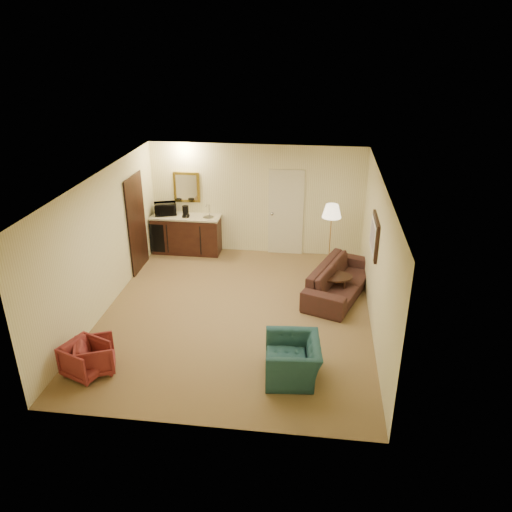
{
  "coord_description": "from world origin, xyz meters",
  "views": [
    {
      "loc": [
        1.41,
        -8.08,
        4.89
      ],
      "look_at": [
        0.31,
        0.5,
        0.99
      ],
      "focal_mm": 35.0,
      "sensor_mm": 36.0,
      "label": 1
    }
  ],
  "objects_px": {
    "coffee_maker": "(186,211)",
    "microwave": "(165,208)",
    "floor_lamp": "(330,238)",
    "coffee_table": "(332,285)",
    "wetbar_cabinet": "(187,234)",
    "teal_armchair": "(293,354)",
    "waste_bin": "(213,249)",
    "rose_chair_far": "(85,357)",
    "rose_chair_near": "(95,354)",
    "sofa": "(340,275)"
  },
  "relations": [
    {
      "from": "teal_armchair",
      "to": "floor_lamp",
      "type": "xyz_separation_m",
      "value": [
        0.57,
        3.85,
        0.37
      ]
    },
    {
      "from": "sofa",
      "to": "waste_bin",
      "type": "xyz_separation_m",
      "value": [
        -2.95,
        1.62,
        -0.28
      ]
    },
    {
      "from": "sofa",
      "to": "coffee_maker",
      "type": "height_order",
      "value": "coffee_maker"
    },
    {
      "from": "rose_chair_near",
      "to": "microwave",
      "type": "xyz_separation_m",
      "value": [
        -0.25,
        4.77,
        0.8
      ]
    },
    {
      "from": "coffee_maker",
      "to": "waste_bin",
      "type": "bearing_deg",
      "value": -15.66
    },
    {
      "from": "wetbar_cabinet",
      "to": "microwave",
      "type": "distance_m",
      "value": 0.81
    },
    {
      "from": "coffee_maker",
      "to": "microwave",
      "type": "bearing_deg",
      "value": 153.42
    },
    {
      "from": "sofa",
      "to": "teal_armchair",
      "type": "relative_size",
      "value": 2.29
    },
    {
      "from": "rose_chair_near",
      "to": "coffee_table",
      "type": "relative_size",
      "value": 0.75
    },
    {
      "from": "sofa",
      "to": "wetbar_cabinet",
      "type": "bearing_deg",
      "value": 85.09
    },
    {
      "from": "waste_bin",
      "to": "microwave",
      "type": "distance_m",
      "value": 1.5
    },
    {
      "from": "sofa",
      "to": "teal_armchair",
      "type": "distance_m",
      "value": 2.9
    },
    {
      "from": "sofa",
      "to": "coffee_table",
      "type": "xyz_separation_m",
      "value": [
        -0.15,
        -0.08,
        -0.2
      ]
    },
    {
      "from": "waste_bin",
      "to": "coffee_maker",
      "type": "height_order",
      "value": "coffee_maker"
    },
    {
      "from": "sofa",
      "to": "rose_chair_near",
      "type": "distance_m",
      "value": 4.9
    },
    {
      "from": "teal_armchair",
      "to": "coffee_table",
      "type": "bearing_deg",
      "value": 161.08
    },
    {
      "from": "waste_bin",
      "to": "sofa",
      "type": "bearing_deg",
      "value": -28.78
    },
    {
      "from": "wetbar_cabinet",
      "to": "floor_lamp",
      "type": "distance_m",
      "value": 3.46
    },
    {
      "from": "rose_chair_near",
      "to": "sofa",
      "type": "bearing_deg",
      "value": -74.63
    },
    {
      "from": "microwave",
      "to": "waste_bin",
      "type": "bearing_deg",
      "value": -25.18
    },
    {
      "from": "teal_armchair",
      "to": "rose_chair_near",
      "type": "distance_m",
      "value": 3.08
    },
    {
      "from": "floor_lamp",
      "to": "rose_chair_far",
      "type": "bearing_deg",
      "value": -131.75
    },
    {
      "from": "wetbar_cabinet",
      "to": "sofa",
      "type": "xyz_separation_m",
      "value": [
        3.6,
        -1.69,
        -0.04
      ]
    },
    {
      "from": "microwave",
      "to": "coffee_maker",
      "type": "height_order",
      "value": "microwave"
    },
    {
      "from": "teal_armchair",
      "to": "microwave",
      "type": "bearing_deg",
      "value": -149.53
    },
    {
      "from": "wetbar_cabinet",
      "to": "teal_armchair",
      "type": "bearing_deg",
      "value": -57.84
    },
    {
      "from": "rose_chair_near",
      "to": "rose_chair_far",
      "type": "xyz_separation_m",
      "value": [
        -0.11,
        -0.11,
        0.01
      ]
    },
    {
      "from": "teal_armchair",
      "to": "coffee_table",
      "type": "xyz_separation_m",
      "value": [
        0.64,
        2.71,
        -0.19
      ]
    },
    {
      "from": "floor_lamp",
      "to": "coffee_table",
      "type": "bearing_deg",
      "value": -86.71
    },
    {
      "from": "sofa",
      "to": "coffee_table",
      "type": "height_order",
      "value": "sofa"
    },
    {
      "from": "rose_chair_far",
      "to": "floor_lamp",
      "type": "bearing_deg",
      "value": -20.2
    },
    {
      "from": "wetbar_cabinet",
      "to": "teal_armchair",
      "type": "xyz_separation_m",
      "value": [
        2.81,
        -4.48,
        -0.05
      ]
    },
    {
      "from": "floor_lamp",
      "to": "coffee_maker",
      "type": "height_order",
      "value": "floor_lamp"
    },
    {
      "from": "coffee_table",
      "to": "waste_bin",
      "type": "bearing_deg",
      "value": 148.8
    },
    {
      "from": "teal_armchair",
      "to": "rose_chair_far",
      "type": "bearing_deg",
      "value": -89.47
    },
    {
      "from": "coffee_table",
      "to": "floor_lamp",
      "type": "distance_m",
      "value": 1.27
    },
    {
      "from": "teal_armchair",
      "to": "coffee_table",
      "type": "relative_size",
      "value": 1.22
    },
    {
      "from": "rose_chair_far",
      "to": "coffee_maker",
      "type": "distance_m",
      "value": 4.84
    },
    {
      "from": "wetbar_cabinet",
      "to": "floor_lamp",
      "type": "relative_size",
      "value": 1.05
    },
    {
      "from": "coffee_table",
      "to": "microwave",
      "type": "xyz_separation_m",
      "value": [
        -3.95,
        1.82,
        0.87
      ]
    },
    {
      "from": "rose_chair_near",
      "to": "coffee_table",
      "type": "distance_m",
      "value": 4.74
    },
    {
      "from": "teal_armchair",
      "to": "waste_bin",
      "type": "height_order",
      "value": "teal_armchair"
    },
    {
      "from": "waste_bin",
      "to": "teal_armchair",
      "type": "bearing_deg",
      "value": -63.84
    },
    {
      "from": "waste_bin",
      "to": "microwave",
      "type": "relative_size",
      "value": 0.57
    },
    {
      "from": "rose_chair_far",
      "to": "coffee_maker",
      "type": "xyz_separation_m",
      "value": [
        0.39,
        4.77,
        0.76
      ]
    },
    {
      "from": "wetbar_cabinet",
      "to": "floor_lamp",
      "type": "height_order",
      "value": "floor_lamp"
    },
    {
      "from": "floor_lamp",
      "to": "waste_bin",
      "type": "height_order",
      "value": "floor_lamp"
    },
    {
      "from": "teal_armchair",
      "to": "floor_lamp",
      "type": "bearing_deg",
      "value": 165.86
    },
    {
      "from": "waste_bin",
      "to": "microwave",
      "type": "bearing_deg",
      "value": 173.89
    },
    {
      "from": "rose_chair_far",
      "to": "floor_lamp",
      "type": "xyz_separation_m",
      "value": [
        3.75,
        4.2,
        0.48
      ]
    }
  ]
}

